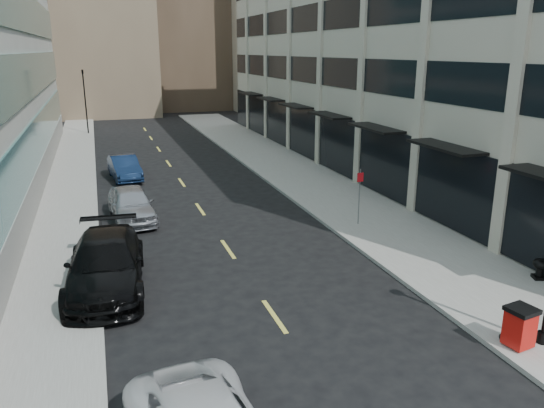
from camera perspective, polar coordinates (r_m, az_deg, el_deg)
sidewalk_right at (r=29.67m, az=6.63°, el=0.90°), size 5.00×80.00×0.15m
sidewalk_left at (r=27.12m, az=-21.35°, el=-1.62°), size 3.00×80.00×0.15m
building_right at (r=39.38m, az=15.71°, el=17.31°), size 15.30×46.50×18.25m
skyline_tan_far at (r=84.48m, az=-25.82°, el=16.85°), size 12.00×14.00×22.00m
skyline_stone at (r=75.43m, az=-0.85°, el=17.87°), size 10.00×14.00×20.00m
road_centerline at (r=24.67m, az=-6.42°, el=-2.46°), size 0.15×68.20×0.01m
traffic_signal at (r=53.95m, az=-19.70°, el=13.05°), size 0.66×0.66×6.98m
car_black_pickup at (r=18.93m, az=-17.45°, el=-6.19°), size 3.00×6.33×1.78m
car_silver_sedan at (r=26.08m, az=-14.90°, el=-0.01°), size 2.25×4.91×1.63m
car_blue_sedan at (r=34.68m, az=-15.58°, el=3.78°), size 2.02×4.62×1.47m
trash_bin at (r=16.01m, az=25.10°, el=-11.77°), size 0.82×0.85×1.15m
sign_post at (r=24.35m, az=9.41°, el=1.58°), size 0.30×0.06×2.58m
urn_planter at (r=20.83m, az=26.90°, el=-6.03°), size 0.54×0.54×0.75m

